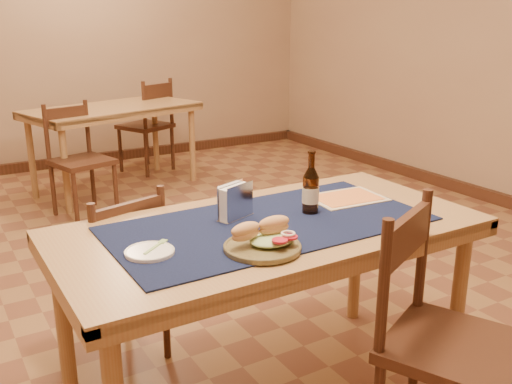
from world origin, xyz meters
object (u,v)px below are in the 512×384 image
main_table (269,244)px  napkin_holder (235,202)px  sandwich_plate (264,241)px  chair_main_near (443,338)px  back_table (113,116)px  beer_bottle (311,190)px  chair_main_far (116,275)px

main_table → napkin_holder: size_ratio=9.56×
napkin_holder → sandwich_plate: bearing=-101.4°
chair_main_near → napkin_holder: 0.88m
main_table → back_table: (0.40, 3.20, 0.00)m
main_table → napkin_holder: bearing=128.7°
back_table → beer_bottle: (-0.20, -3.18, 0.18)m
chair_main_near → beer_bottle: 0.72m
main_table → beer_bottle: 0.27m
back_table → chair_main_far: 2.80m
sandwich_plate → beer_bottle: beer_bottle is taller
back_table → sandwich_plate: 3.45m
sandwich_plate → chair_main_near: bearing=-40.7°
beer_bottle → main_table: bearing=-174.8°
chair_main_far → sandwich_plate: size_ratio=3.15×
sandwich_plate → main_table: bearing=53.6°
chair_main_near → beer_bottle: (-0.11, 0.61, 0.37)m
main_table → back_table: bearing=82.9°
main_table → back_table: size_ratio=1.00×
beer_bottle → napkin_holder: (-0.29, 0.09, -0.03)m
chair_main_near → chair_main_far: bearing=123.4°
main_table → napkin_holder: napkin_holder is taller
main_table → beer_bottle: bearing=5.2°
chair_main_near → napkin_holder: bearing=119.2°
chair_main_far → napkin_holder: 0.69m
main_table → chair_main_far: 0.74m
back_table → chair_main_far: bearing=-107.6°
main_table → chair_main_far: (-0.44, 0.54, -0.24)m
back_table → napkin_holder: napkin_holder is taller
chair_main_far → chair_main_near: (0.75, -1.14, 0.05)m
back_table → main_table: bearing=-97.1°
main_table → beer_bottle: size_ratio=6.45×
chair_main_near → napkin_holder: size_ratio=5.51×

